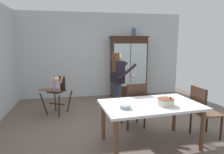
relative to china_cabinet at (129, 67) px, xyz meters
The scene contains 11 objects.
ground_plane 2.70m from the china_cabinet, 109.41° to the right, with size 6.24×6.24×0.00m, color #66564C.
wall_back 0.95m from the china_cabinet, 162.45° to the left, with size 5.32×0.06×2.70m, color silver.
china_cabinet is the anchor object (origin of this frame).
ceramic_vase 1.10m from the china_cabinet, ahead, with size 0.13×0.13×0.27m.
high_chair_with_toddler 2.57m from the china_cabinet, 149.31° to the right, with size 0.79×0.84×0.95m.
adult_person 1.87m from the china_cabinet, 113.41° to the right, with size 0.60×0.59×1.53m.
dining_table 3.26m from the china_cabinet, 98.97° to the right, with size 1.71×1.11×0.74m.
birthday_cake 3.33m from the china_cabinet, 95.08° to the right, with size 0.28×0.28×0.19m.
serving_bowl 3.50m from the china_cabinet, 106.43° to the right, with size 0.18×0.18×0.06m, color #B2BCC6.
dining_chair_far_side 2.59m from the china_cabinet, 102.61° to the right, with size 0.48×0.48×0.96m.
dining_chair_right_end 3.19m from the china_cabinet, 80.35° to the right, with size 0.46×0.46×0.96m.
Camera 1 is at (-0.93, -3.89, 1.75)m, focal length 32.07 mm.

